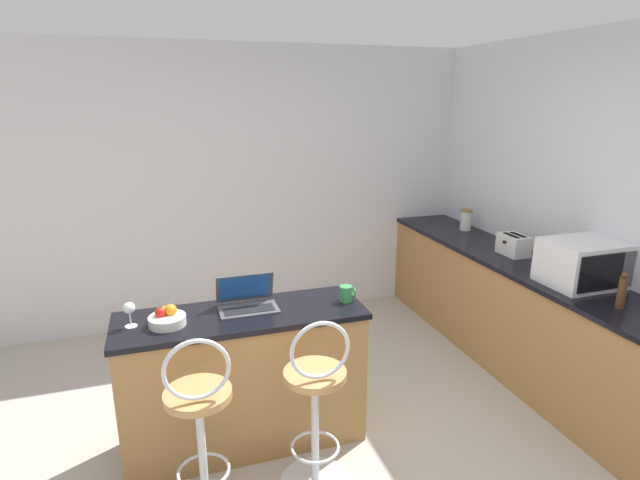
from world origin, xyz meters
name	(u,v)px	position (x,y,z in m)	size (l,w,h in m)	color
wall_back	(245,187)	(0.00, 2.61, 1.30)	(12.00, 0.06, 2.60)	silver
breakfast_bar	(245,379)	(-0.37, 0.67, 0.44)	(1.48, 0.50, 0.89)	#9E703D
counter_right	(511,310)	(1.89, 1.04, 0.44)	(0.59, 3.11, 0.89)	#9E703D
bar_stool_near	(201,431)	(-0.67, 0.16, 0.50)	(0.40, 0.40, 1.05)	silver
bar_stool_far	(316,409)	(-0.06, 0.16, 0.50)	(0.40, 0.40, 1.05)	silver
laptop	(247,300)	(-0.32, 0.75, 0.94)	(0.35, 0.24, 0.20)	#47474C
microwave	(583,263)	(1.93, 0.44, 1.04)	(0.50, 0.40, 0.31)	silver
toaster	(514,245)	(1.93, 1.14, 0.97)	(0.18, 0.25, 0.17)	silver
mug_green	(346,294)	(0.29, 0.65, 0.94)	(0.10, 0.08, 0.10)	#338447
storage_jar	(466,220)	(2.01, 1.94, 0.99)	(0.11, 0.11, 0.20)	silver
fruit_bowl	(167,318)	(-0.79, 0.65, 0.93)	(0.21, 0.21, 0.11)	silver
pepper_mill	(622,291)	(1.84, 0.04, 1.00)	(0.05, 0.05, 0.23)	#4C2D19
wine_glass_tall	(129,309)	(-0.99, 0.68, 0.99)	(0.07, 0.07, 0.15)	silver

